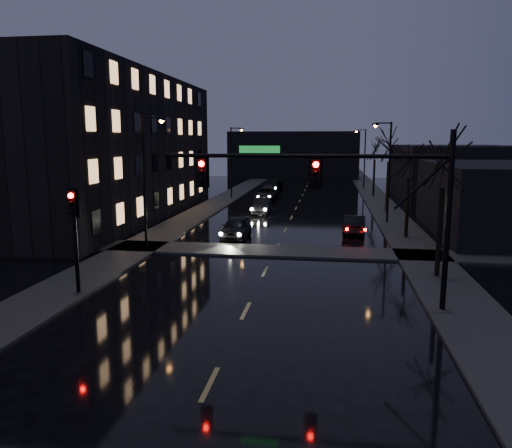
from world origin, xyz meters
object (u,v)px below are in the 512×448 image
(oncoming_car_a, at_px, (236,227))
(oncoming_car_b, at_px, (262,206))
(lead_car, at_px, (354,224))
(oncoming_car_d, at_px, (273,186))
(oncoming_car_c, at_px, (266,194))

(oncoming_car_a, bearing_deg, oncoming_car_b, 88.62)
(oncoming_car_a, xyz_separation_m, lead_car, (8.07, 2.65, -0.06))
(oncoming_car_d, bearing_deg, oncoming_car_c, -80.48)
(oncoming_car_c, relative_size, oncoming_car_d, 0.97)
(oncoming_car_a, bearing_deg, oncoming_car_c, 91.21)
(oncoming_car_a, xyz_separation_m, oncoming_car_c, (-0.64, 21.66, -0.04))
(oncoming_car_c, relative_size, lead_car, 1.21)
(oncoming_car_b, bearing_deg, oncoming_car_a, -93.17)
(oncoming_car_a, relative_size, oncoming_car_d, 0.84)
(oncoming_car_a, xyz_separation_m, oncoming_car_d, (-1.04, 31.41, 0.01))
(oncoming_car_b, distance_m, oncoming_car_d, 19.71)
(oncoming_car_a, distance_m, oncoming_car_d, 31.42)
(oncoming_car_a, distance_m, oncoming_car_b, 11.74)
(oncoming_car_c, height_order, oncoming_car_d, oncoming_car_d)
(oncoming_car_b, height_order, oncoming_car_c, oncoming_car_b)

